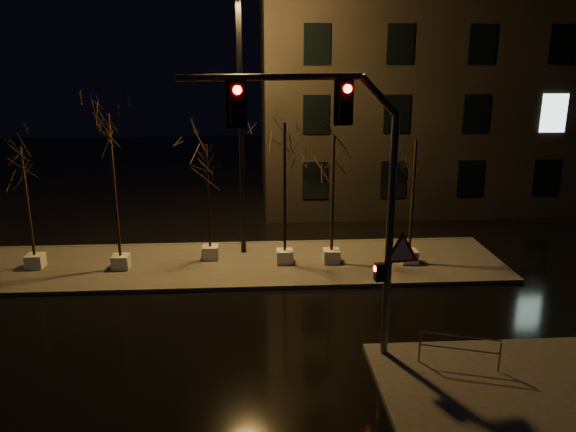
{
  "coord_description": "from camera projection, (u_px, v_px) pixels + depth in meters",
  "views": [
    {
      "loc": [
        0.88,
        -15.59,
        8.28
      ],
      "look_at": [
        2.08,
        3.49,
        2.8
      ],
      "focal_mm": 35.0,
      "sensor_mm": 36.0,
      "label": 1
    }
  ],
  "objects": [
    {
      "name": "ground",
      "position": [
        227.0,
        336.0,
        17.19
      ],
      "size": [
        90.0,
        90.0,
        0.0
      ],
      "primitive_type": "plane",
      "color": "black",
      "rests_on": "ground"
    },
    {
      "name": "median",
      "position": [
        233.0,
        264.0,
        22.92
      ],
      "size": [
        22.0,
        5.0,
        0.15
      ],
      "primitive_type": "cube",
      "color": "#413E3A",
      "rests_on": "ground"
    },
    {
      "name": "sidewalk_corner",
      "position": [
        518.0,
        391.0,
        14.26
      ],
      "size": [
        7.0,
        5.0,
        0.15
      ],
      "primitive_type": "cube",
      "color": "#413E3A",
      "rests_on": "ground"
    },
    {
      "name": "building",
      "position": [
        473.0,
        69.0,
        33.24
      ],
      "size": [
        25.0,
        12.0,
        15.0
      ],
      "primitive_type": "cube",
      "color": "black",
      "rests_on": "ground"
    },
    {
      "name": "tree_0",
      "position": [
        24.0,
        175.0,
        21.3
      ],
      "size": [
        1.8,
        1.8,
        4.96
      ],
      "color": "silver",
      "rests_on": "median"
    },
    {
      "name": "tree_1",
      "position": [
        111.0,
        150.0,
        20.96
      ],
      "size": [
        1.8,
        1.8,
        6.23
      ],
      "color": "silver",
      "rests_on": "median"
    },
    {
      "name": "tree_2",
      "position": [
        207.0,
        171.0,
        22.3
      ],
      "size": [
        1.8,
        1.8,
        4.89
      ],
      "color": "silver",
      "rests_on": "median"
    },
    {
      "name": "tree_3",
      "position": [
        285.0,
        155.0,
        21.64
      ],
      "size": [
        1.8,
        1.8,
        5.84
      ],
      "color": "silver",
      "rests_on": "median"
    },
    {
      "name": "tree_4",
      "position": [
        333.0,
        165.0,
        21.8
      ],
      "size": [
        1.8,
        1.8,
        5.31
      ],
      "color": "silver",
      "rests_on": "median"
    },
    {
      "name": "tree_5",
      "position": [
        414.0,
        169.0,
        21.77
      ],
      "size": [
        1.8,
        1.8,
        5.14
      ],
      "color": "silver",
      "rests_on": "median"
    },
    {
      "name": "traffic_signal_mast",
      "position": [
        347.0,
        180.0,
        14.34
      ],
      "size": [
        6.28,
        0.93,
        7.71
      ],
      "rotation": [
        0.0,
        0.0,
        0.14
      ],
      "color": "#56585D",
      "rests_on": "sidewalk_corner"
    },
    {
      "name": "streetlight_main",
      "position": [
        241.0,
        109.0,
        22.47
      ],
      "size": [
        2.62,
        0.8,
        10.52
      ],
      "rotation": [
        0.0,
        0.0,
        0.2
      ],
      "color": "black",
      "rests_on": "median"
    },
    {
      "name": "guard_rail_a",
      "position": [
        460.0,
        346.0,
        15.09
      ],
      "size": [
        2.02,
        0.68,
        0.92
      ],
      "rotation": [
        0.0,
        0.0,
        -0.31
      ],
      "color": "#56585D",
      "rests_on": "sidewalk_corner"
    }
  ]
}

